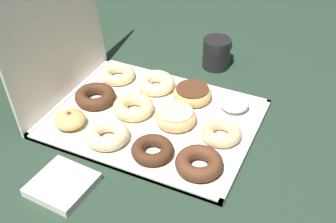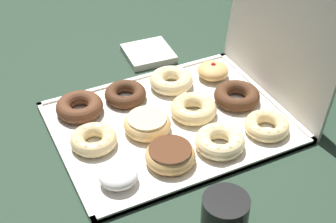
{
  "view_description": "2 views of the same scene",
  "coord_description": "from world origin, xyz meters",
  "px_view_note": "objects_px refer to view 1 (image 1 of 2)",
  "views": [
    {
      "loc": [
        -0.86,
        -0.44,
        0.78
      ],
      "look_at": [
        -0.0,
        -0.05,
        0.05
      ],
      "focal_mm": 47.33,
      "sensor_mm": 36.0,
      "label": 1
    },
    {
      "loc": [
        0.86,
        -0.42,
        0.79
      ],
      "look_at": [
        0.02,
        -0.02,
        0.06
      ],
      "focal_mm": 53.45,
      "sensor_mm": 36.0,
      "label": 2
    }
  ],
  "objects_px": {
    "chocolate_frosted_donut_5": "(192,94)",
    "cruller_donut_11": "(118,74)",
    "cruller_donut_7": "(133,107)",
    "powdered_filled_donut_2": "(234,103)",
    "coffee_mug": "(217,52)",
    "cruller_donut_8": "(156,83)",
    "napkin_stack": "(62,185)",
    "cruller_donut_6": "(107,134)",
    "jelly_filled_donut_9": "(70,119)",
    "chocolate_cake_ring_donut_3": "(152,150)",
    "chocolate_cake_ring_donut_10": "(96,95)",
    "cruller_donut_1": "(221,132)",
    "glazed_ring_donut_4": "(176,117)",
    "chocolate_cake_ring_donut_0": "(199,163)",
    "donut_box": "(154,119)"
  },
  "relations": [
    {
      "from": "powdered_filled_donut_2",
      "to": "coffee_mug",
      "type": "relative_size",
      "value": 0.76
    },
    {
      "from": "chocolate_frosted_donut_5",
      "to": "chocolate_cake_ring_donut_10",
      "type": "height_order",
      "value": "chocolate_frosted_donut_5"
    },
    {
      "from": "cruller_donut_8",
      "to": "coffee_mug",
      "type": "xyz_separation_m",
      "value": [
        0.22,
        -0.12,
        0.02
      ]
    },
    {
      "from": "chocolate_cake_ring_donut_3",
      "to": "glazed_ring_donut_4",
      "type": "height_order",
      "value": "glazed_ring_donut_4"
    },
    {
      "from": "powdered_filled_donut_2",
      "to": "cruller_donut_8",
      "type": "bearing_deg",
      "value": 90.13
    },
    {
      "from": "cruller_donut_1",
      "to": "chocolate_cake_ring_donut_3",
      "type": "xyz_separation_m",
      "value": [
        -0.14,
        0.13,
        -0.0
      ]
    },
    {
      "from": "powdered_filled_donut_2",
      "to": "cruller_donut_8",
      "type": "relative_size",
      "value": 0.72
    },
    {
      "from": "chocolate_frosted_donut_5",
      "to": "cruller_donut_7",
      "type": "bearing_deg",
      "value": 136.1
    },
    {
      "from": "cruller_donut_6",
      "to": "chocolate_frosted_donut_5",
      "type": "bearing_deg",
      "value": -26.7
    },
    {
      "from": "powdered_filled_donut_2",
      "to": "cruller_donut_8",
      "type": "xyz_separation_m",
      "value": [
        -0.0,
        0.25,
        0.0
      ]
    },
    {
      "from": "chocolate_frosted_donut_5",
      "to": "cruller_donut_8",
      "type": "bearing_deg",
      "value": 86.57
    },
    {
      "from": "napkin_stack",
      "to": "chocolate_cake_ring_donut_0",
      "type": "bearing_deg",
      "value": -55.79
    },
    {
      "from": "chocolate_frosted_donut_5",
      "to": "cruller_donut_6",
      "type": "height_order",
      "value": "same"
    },
    {
      "from": "donut_box",
      "to": "chocolate_cake_ring_donut_3",
      "type": "distance_m",
      "value": 0.15
    },
    {
      "from": "powdered_filled_donut_2",
      "to": "glazed_ring_donut_4",
      "type": "distance_m",
      "value": 0.18
    },
    {
      "from": "chocolate_cake_ring_donut_3",
      "to": "chocolate_frosted_donut_5",
      "type": "xyz_separation_m",
      "value": [
        0.26,
        0.0,
        0.0
      ]
    },
    {
      "from": "powdered_filled_donut_2",
      "to": "chocolate_cake_ring_donut_10",
      "type": "distance_m",
      "value": 0.4
    },
    {
      "from": "donut_box",
      "to": "chocolate_cake_ring_donut_0",
      "type": "relative_size",
      "value": 4.74
    },
    {
      "from": "cruller_donut_1",
      "to": "cruller_donut_7",
      "type": "bearing_deg",
      "value": 91.04
    },
    {
      "from": "powdered_filled_donut_2",
      "to": "coffee_mug",
      "type": "distance_m",
      "value": 0.25
    },
    {
      "from": "chocolate_cake_ring_donut_10",
      "to": "donut_box",
      "type": "bearing_deg",
      "value": -91.45
    },
    {
      "from": "donut_box",
      "to": "cruller_donut_7",
      "type": "bearing_deg",
      "value": 94.06
    },
    {
      "from": "powdered_filled_donut_2",
      "to": "cruller_donut_7",
      "type": "distance_m",
      "value": 0.29
    },
    {
      "from": "chocolate_cake_ring_donut_3",
      "to": "chocolate_cake_ring_donut_10",
      "type": "height_order",
      "value": "chocolate_cake_ring_donut_10"
    },
    {
      "from": "chocolate_cake_ring_donut_0",
      "to": "chocolate_cake_ring_donut_3",
      "type": "relative_size",
      "value": 1.09
    },
    {
      "from": "powdered_filled_donut_2",
      "to": "cruller_donut_11",
      "type": "distance_m",
      "value": 0.38
    },
    {
      "from": "cruller_donut_8",
      "to": "napkin_stack",
      "type": "bearing_deg",
      "value": 177.03
    },
    {
      "from": "powdered_filled_donut_2",
      "to": "cruller_donut_7",
      "type": "xyz_separation_m",
      "value": [
        -0.14,
        0.25,
        -0.0
      ]
    },
    {
      "from": "chocolate_frosted_donut_5",
      "to": "cruller_donut_11",
      "type": "relative_size",
      "value": 1.04
    },
    {
      "from": "cruller_donut_7",
      "to": "cruller_donut_11",
      "type": "bearing_deg",
      "value": 43.03
    },
    {
      "from": "chocolate_cake_ring_donut_0",
      "to": "chocolate_frosted_donut_5",
      "type": "height_order",
      "value": "chocolate_frosted_donut_5"
    },
    {
      "from": "cruller_donut_7",
      "to": "coffee_mug",
      "type": "xyz_separation_m",
      "value": [
        0.36,
        -0.12,
        0.02
      ]
    },
    {
      "from": "chocolate_cake_ring_donut_10",
      "to": "coffee_mug",
      "type": "xyz_separation_m",
      "value": [
        0.35,
        -0.25,
        0.02
      ]
    },
    {
      "from": "donut_box",
      "to": "glazed_ring_donut_4",
      "type": "height_order",
      "value": "glazed_ring_donut_4"
    },
    {
      "from": "cruller_donut_6",
      "to": "cruller_donut_8",
      "type": "relative_size",
      "value": 1.01
    },
    {
      "from": "cruller_donut_1",
      "to": "cruller_donut_7",
      "type": "height_order",
      "value": "cruller_donut_7"
    },
    {
      "from": "glazed_ring_donut_4",
      "to": "chocolate_frosted_donut_5",
      "type": "relative_size",
      "value": 1.0
    },
    {
      "from": "chocolate_cake_ring_donut_10",
      "to": "cruller_donut_1",
      "type": "bearing_deg",
      "value": -90.67
    },
    {
      "from": "cruller_donut_1",
      "to": "coffee_mug",
      "type": "xyz_separation_m",
      "value": [
        0.35,
        0.14,
        0.02
      ]
    },
    {
      "from": "jelly_filled_donut_9",
      "to": "chocolate_cake_ring_donut_3",
      "type": "bearing_deg",
      "value": -92.3
    },
    {
      "from": "cruller_donut_6",
      "to": "jelly_filled_donut_9",
      "type": "distance_m",
      "value": 0.12
    },
    {
      "from": "chocolate_frosted_donut_5",
      "to": "cruller_donut_11",
      "type": "distance_m",
      "value": 0.25
    },
    {
      "from": "cruller_donut_11",
      "to": "chocolate_cake_ring_donut_10",
      "type": "bearing_deg",
      "value": -179.6
    },
    {
      "from": "donut_box",
      "to": "chocolate_cake_ring_donut_3",
      "type": "relative_size",
      "value": 5.18
    },
    {
      "from": "donut_box",
      "to": "coffee_mug",
      "type": "bearing_deg",
      "value": -9.4
    },
    {
      "from": "cruller_donut_7",
      "to": "napkin_stack",
      "type": "distance_m",
      "value": 0.31
    },
    {
      "from": "glazed_ring_donut_4",
      "to": "cruller_donut_8",
      "type": "height_order",
      "value": "same"
    },
    {
      "from": "chocolate_cake_ring_donut_3",
      "to": "chocolate_cake_ring_donut_10",
      "type": "relative_size",
      "value": 0.91
    },
    {
      "from": "powdered_filled_donut_2",
      "to": "coffee_mug",
      "type": "xyz_separation_m",
      "value": [
        0.22,
        0.13,
        0.02
      ]
    },
    {
      "from": "cruller_donut_1",
      "to": "chocolate_frosted_donut_5",
      "type": "distance_m",
      "value": 0.18
    }
  ]
}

